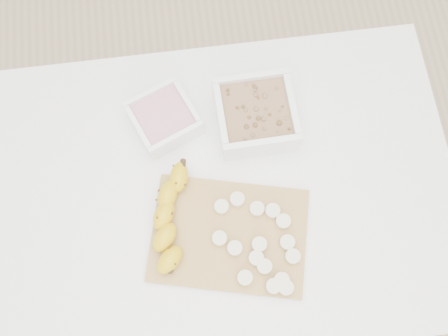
{
  "coord_description": "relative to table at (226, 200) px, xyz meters",
  "views": [
    {
      "loc": [
        -0.04,
        -0.27,
        1.79
      ],
      "look_at": [
        0.0,
        0.03,
        0.81
      ],
      "focal_mm": 40.0,
      "sensor_mm": 36.0,
      "label": 1
    }
  ],
  "objects": [
    {
      "name": "table",
      "position": [
        0.0,
        0.0,
        0.0
      ],
      "size": [
        1.0,
        0.7,
        0.75
      ],
      "color": "white",
      "rests_on": "ground"
    },
    {
      "name": "bowl_yogurt",
      "position": [
        -0.11,
        0.17,
        0.13
      ],
      "size": [
        0.17,
        0.17,
        0.06
      ],
      "color": "white",
      "rests_on": "table"
    },
    {
      "name": "cutting_board",
      "position": [
        -0.01,
        -0.1,
        0.1
      ],
      "size": [
        0.36,
        0.3,
        0.01
      ],
      "primitive_type": "cube",
      "rotation": [
        0.0,
        0.0,
        -0.24
      ],
      "color": "#AA8649",
      "rests_on": "table"
    },
    {
      "name": "banana",
      "position": [
        -0.12,
        -0.06,
        0.13
      ],
      "size": [
        0.15,
        0.23,
        0.04
      ],
      "primitive_type": null,
      "rotation": [
        0.0,
        0.0,
        -0.41
      ],
      "color": "gold",
      "rests_on": "cutting_board"
    },
    {
      "name": "ground",
      "position": [
        0.0,
        0.0,
        -0.65
      ],
      "size": [
        3.5,
        3.5,
        0.0
      ],
      "primitive_type": "plane",
      "color": "#C6AD89",
      "rests_on": "ground"
    },
    {
      "name": "banana_slices",
      "position": [
        0.05,
        -0.13,
        0.12
      ],
      "size": [
        0.17,
        0.22,
        0.02
      ],
      "color": "beige",
      "rests_on": "cutting_board"
    },
    {
      "name": "bowl_granola",
      "position": [
        0.08,
        0.15,
        0.14
      ],
      "size": [
        0.17,
        0.17,
        0.08
      ],
      "color": "white",
      "rests_on": "table"
    }
  ]
}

